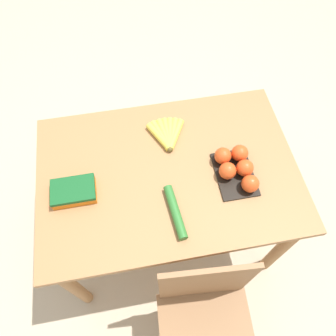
# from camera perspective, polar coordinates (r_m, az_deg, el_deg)

# --- Properties ---
(ground_plane) EXTENTS (12.00, 12.00, 0.00)m
(ground_plane) POSITION_cam_1_polar(r_m,az_deg,el_deg) (2.22, 0.00, -10.08)
(ground_plane) COLOR #B7A88E
(dining_table) EXTENTS (1.22, 0.83, 0.75)m
(dining_table) POSITION_cam_1_polar(r_m,az_deg,el_deg) (1.63, 0.00, -2.44)
(dining_table) COLOR #9E7044
(dining_table) RESTS_ON ground_plane
(chair) EXTENTS (0.45, 0.43, 0.90)m
(chair) POSITION_cam_1_polar(r_m,az_deg,el_deg) (1.63, 6.49, -24.84)
(chair) COLOR #8E6642
(chair) RESTS_ON ground_plane
(banana_bunch) EXTENTS (0.19, 0.19, 0.04)m
(banana_bunch) POSITION_cam_1_polar(r_m,az_deg,el_deg) (1.63, -0.14, 5.78)
(banana_bunch) COLOR brown
(banana_bunch) RESTS_ON dining_table
(tomato_pack) EXTENTS (0.17, 0.25, 0.09)m
(tomato_pack) POSITION_cam_1_polar(r_m,az_deg,el_deg) (1.53, 11.86, 0.12)
(tomato_pack) COLOR black
(tomato_pack) RESTS_ON dining_table
(carrot_bag) EXTENTS (0.19, 0.13, 0.06)m
(carrot_bag) POSITION_cam_1_polar(r_m,az_deg,el_deg) (1.51, -16.15, -3.86)
(carrot_bag) COLOR orange
(carrot_bag) RESTS_ON dining_table
(cucumber_near) EXTENTS (0.06, 0.25, 0.04)m
(cucumber_near) POSITION_cam_1_polar(r_m,az_deg,el_deg) (1.43, 1.28, -7.64)
(cucumber_near) COLOR #2D702D
(cucumber_near) RESTS_ON dining_table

